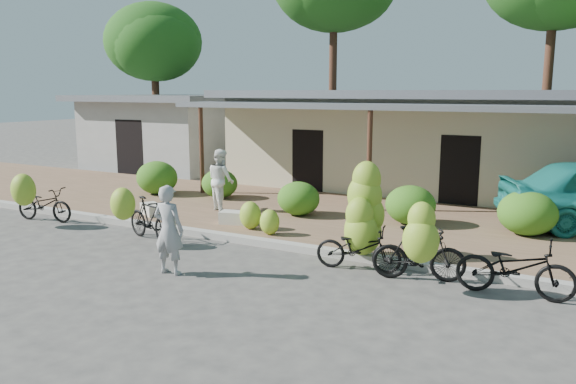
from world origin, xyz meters
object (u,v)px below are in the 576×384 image
at_px(tree_back_left, 152,40).
at_px(vendor, 169,230).
at_px(bike_far_right, 515,268).
at_px(sack_near, 237,218).
at_px(bike_far_left, 39,201).
at_px(sack_far, 152,209).
at_px(bystander, 221,180).
at_px(bike_right, 420,248).
at_px(bike_left, 145,216).
at_px(bike_center, 362,225).

xyz_separation_m(tree_back_left, vendor, (12.26, -13.55, -4.89)).
distance_m(bike_far_right, sack_near, 6.77).
relative_size(bike_far_left, sack_far, 2.33).
bearing_deg(bystander, bike_right, -175.02).
bearing_deg(bike_far_right, sack_far, 78.39).
height_order(bike_right, sack_near, bike_right).
bearing_deg(bike_far_left, vendor, -114.99).
height_order(bike_far_left, bike_left, bike_far_left).
bearing_deg(bike_right, tree_back_left, 37.76).
bearing_deg(bike_far_left, bike_left, -101.02).
distance_m(sack_near, vendor, 3.62).
xyz_separation_m(bike_left, sack_far, (-1.42, 1.79, -0.32)).
bearing_deg(sack_near, bike_right, -20.41).
bearing_deg(bike_far_left, bike_center, -95.41).
relative_size(tree_back_left, bike_center, 3.73).
distance_m(bike_far_right, sack_far, 9.24).
height_order(bike_far_left, bike_far_right, bike_far_left).
relative_size(tree_back_left, sack_near, 8.81).
xyz_separation_m(bike_far_right, bystander, (-7.83, 2.86, 0.47)).
xyz_separation_m(bike_far_right, vendor, (-5.73, -1.78, 0.34)).
relative_size(bike_left, bystander, 1.02).
distance_m(tree_back_left, bike_center, 19.62).
bearing_deg(vendor, bike_far_right, -167.61).
relative_size(bike_right, sack_far, 2.26).
bearing_deg(sack_far, bike_right, -12.33).
xyz_separation_m(bike_center, sack_near, (-3.75, 1.34, -0.53)).
height_order(tree_back_left, bystander, tree_back_left).
height_order(bike_left, vendor, vendor).
relative_size(tree_back_left, bike_far_left, 4.28).
xyz_separation_m(bike_left, bike_center, (4.89, 0.66, 0.22)).
xyz_separation_m(bike_far_left, bike_center, (8.56, 0.52, 0.24)).
distance_m(tree_back_left, bystander, 14.33).
bearing_deg(bike_far_right, vendor, 104.96).
distance_m(bike_far_right, bystander, 8.35).
bearing_deg(bike_right, sack_far, 61.37).
height_order(bike_far_left, vendor, vendor).
bearing_deg(tree_back_left, bike_left, -49.51).
xyz_separation_m(tree_back_left, bike_left, (10.30, -12.06, -5.13)).
bearing_deg(bike_far_left, bystander, -58.42).
xyz_separation_m(bike_far_right, sack_near, (-6.55, 1.71, -0.22)).
xyz_separation_m(bike_left, bike_far_right, (7.69, 0.29, -0.09)).
xyz_separation_m(bike_far_left, bike_left, (3.67, -0.14, 0.02)).
relative_size(tree_back_left, bystander, 4.48).
height_order(tree_back_left, bike_center, tree_back_left).
height_order(bike_far_right, vendor, vendor).
relative_size(bike_far_left, bike_center, 0.87).
bearing_deg(tree_back_left, sack_near, -41.33).
distance_m(bike_left, bystander, 3.17).
distance_m(sack_near, sack_far, 2.57).
bearing_deg(sack_near, bike_left, -119.84).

